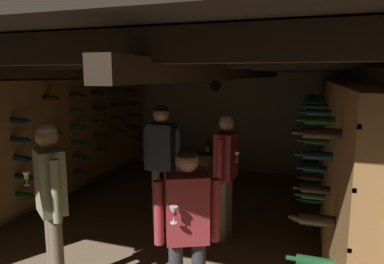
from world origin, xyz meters
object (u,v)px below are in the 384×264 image
(display_bottle, at_px, (208,147))
(person_host_center, at_px, (162,156))
(person_guest_near_right, at_px, (187,223))
(person_guest_near_left, at_px, (51,194))
(person_guest_mid_right, at_px, (226,165))
(wine_crate_stack, at_px, (203,168))

(display_bottle, relative_size, person_host_center, 0.20)
(person_guest_near_right, xyz_separation_m, person_guest_near_left, (-1.35, 0.00, 0.09))
(person_guest_near_right, height_order, person_guest_near_left, person_guest_near_left)
(person_host_center, distance_m, person_guest_mid_right, 0.86)
(display_bottle, bearing_deg, wine_crate_stack, -175.40)
(person_guest_near_right, relative_size, person_guest_mid_right, 0.96)
(display_bottle, relative_size, person_guest_near_right, 0.22)
(wine_crate_stack, bearing_deg, person_host_center, -87.01)
(person_host_center, distance_m, person_guest_near_right, 1.86)
(person_guest_mid_right, bearing_deg, person_guest_near_right, -87.41)
(person_guest_near_right, bearing_deg, person_guest_near_left, 179.97)
(display_bottle, height_order, person_guest_near_right, person_guest_near_right)
(person_guest_near_left, bearing_deg, display_bottle, 83.86)
(person_guest_mid_right, bearing_deg, display_bottle, 111.82)
(wine_crate_stack, xyz_separation_m, display_bottle, (0.11, 0.01, 0.44))
(wine_crate_stack, height_order, display_bottle, display_bottle)
(person_guest_near_right, distance_m, person_guest_near_left, 1.36)
(display_bottle, distance_m, person_guest_near_right, 3.97)
(person_host_center, bearing_deg, display_bottle, 90.29)
(display_bottle, bearing_deg, person_guest_mid_right, -68.18)
(display_bottle, xyz_separation_m, person_guest_near_right, (0.94, -3.85, 0.21))
(person_guest_near_left, bearing_deg, person_guest_mid_right, 52.99)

